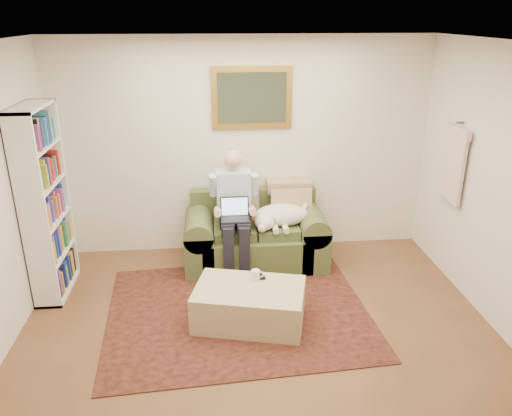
{
  "coord_description": "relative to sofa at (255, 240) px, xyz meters",
  "views": [
    {
      "loc": [
        -0.39,
        -3.33,
        2.82
      ],
      "look_at": [
        0.05,
        1.4,
        0.95
      ],
      "focal_mm": 35.0,
      "sensor_mm": 36.0,
      "label": 1
    }
  ],
  "objects": [
    {
      "name": "room_shell",
      "position": [
        -0.1,
        -1.69,
        1.01
      ],
      "size": [
        4.51,
        5.0,
        2.61
      ],
      "color": "brown",
      "rests_on": "ground"
    },
    {
      "name": "rug",
      "position": [
        -0.27,
        -1.08,
        -0.28
      ],
      "size": [
        2.71,
        2.23,
        0.01
      ],
      "primitive_type": "cube",
      "rotation": [
        0.0,
        0.0,
        0.07
      ],
      "color": "black",
      "rests_on": "room_shell"
    },
    {
      "name": "sofa",
      "position": [
        0.0,
        0.0,
        0.0
      ],
      "size": [
        1.65,
        0.84,
        0.99
      ],
      "color": "#5D6937",
      "rests_on": "room_shell"
    },
    {
      "name": "seated_man",
      "position": [
        -0.25,
        -0.15,
        0.41
      ],
      "size": [
        0.54,
        0.78,
        1.39
      ],
      "primitive_type": null,
      "color": "#8CBAD8",
      "rests_on": "sofa"
    },
    {
      "name": "laptop",
      "position": [
        -0.25,
        -0.22,
        0.44
      ],
      "size": [
        0.32,
        0.25,
        0.23
      ],
      "color": "black",
      "rests_on": "seated_man"
    },
    {
      "name": "sleeping_dog",
      "position": [
        0.3,
        -0.08,
        0.35
      ],
      "size": [
        0.68,
        0.43,
        0.25
      ],
      "primitive_type": null,
      "color": "white",
      "rests_on": "sofa"
    },
    {
      "name": "ottoman",
      "position": [
        -0.17,
        -1.26,
        -0.1
      ],
      "size": [
        1.16,
        0.89,
        0.38
      ],
      "primitive_type": "cube",
      "rotation": [
        0.0,
        0.0,
        -0.24
      ],
      "color": "#C8B585",
      "rests_on": "room_shell"
    },
    {
      "name": "coffee_mug",
      "position": [
        -0.1,
        -1.1,
        0.14
      ],
      "size": [
        0.08,
        0.08,
        0.1
      ],
      "primitive_type": "cylinder",
      "color": "white",
      "rests_on": "ottoman"
    },
    {
      "name": "tv_remote",
      "position": [
        -0.04,
        -1.04,
        0.1
      ],
      "size": [
        0.08,
        0.16,
        0.02
      ],
      "primitive_type": "cube",
      "rotation": [
        0.0,
        0.0,
        0.18
      ],
      "color": "black",
      "rests_on": "ottoman"
    },
    {
      "name": "bookshelf",
      "position": [
        -2.2,
        -0.45,
        0.71
      ],
      "size": [
        0.28,
        0.8,
        2.0
      ],
      "primitive_type": null,
      "color": "white",
      "rests_on": "room_shell"
    },
    {
      "name": "wall_mirror",
      "position": [
        0.0,
        0.42,
        1.61
      ],
      "size": [
        0.94,
        0.04,
        0.72
      ],
      "color": "gold",
      "rests_on": "room_shell"
    },
    {
      "name": "hanging_shirt",
      "position": [
        2.09,
        -0.45,
        1.06
      ],
      "size": [
        0.06,
        0.52,
        0.9
      ],
      "primitive_type": null,
      "color": "beige",
      "rests_on": "room_shell"
    }
  ]
}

